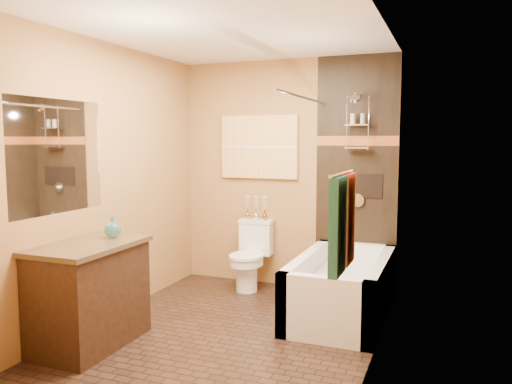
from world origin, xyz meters
The scene contains 23 objects.
floor centered at (0.00, 0.00, 0.00)m, with size 3.00×3.00×0.00m, color black.
wall_left centered at (-1.20, 0.00, 1.25)m, with size 0.02×3.00×2.50m, color #A87141.
wall_right centered at (1.20, 0.00, 1.25)m, with size 0.02×3.00×2.50m, color #A87141.
wall_back centered at (0.00, 1.50, 1.25)m, with size 2.40×0.02×2.50m, color #A87141.
wall_front centered at (0.00, -1.50, 1.25)m, with size 2.40×0.02×2.50m, color #A87141.
ceiling centered at (0.00, 0.00, 2.50)m, with size 3.00×3.00×0.00m, color silver.
alcove_tile_back centered at (0.78, 1.49, 1.25)m, with size 0.85×0.01×2.50m, color black.
alcove_tile_right centered at (1.19, 0.75, 1.25)m, with size 0.01×1.50×2.50m, color black.
mosaic_band_back centered at (0.78, 1.48, 1.62)m, with size 0.85×0.01×0.10m, color #9A3D1C.
mosaic_band_right centered at (1.18, 0.75, 1.62)m, with size 0.01×1.50×0.10m, color #9A3D1C.
alcove_niche centered at (0.80, 1.48, 1.15)m, with size 0.50×0.01×0.25m, color black.
shower_fixtures centered at (0.80, 1.38, 1.67)m, with size 0.24×0.33×1.16m.
curtain_rod centered at (0.40, 0.75, 2.02)m, with size 0.03×0.03×1.55m, color silver.
towel_bar centered at (1.15, -1.05, 1.45)m, with size 0.02×0.02×0.55m, color silver.
towel_teal centered at (1.16, -1.18, 1.18)m, with size 0.05×0.22×0.52m, color #1D6062.
towel_rust centered at (1.16, -0.92, 1.18)m, with size 0.05×0.22×0.52m, color #96381B.
sunset_painting centered at (-0.31, 1.48, 1.55)m, with size 0.90×0.04×0.70m, color gold.
vanity_mirror centered at (-1.19, -0.65, 1.50)m, with size 0.01×1.00×0.90m, color white.
bathtub centered at (0.80, 0.75, 0.22)m, with size 0.80×1.50×0.55m.
toilet centered at (-0.31, 1.22, 0.37)m, with size 0.39×0.56×0.74m.
vanity centered at (-0.92, -0.65, 0.41)m, with size 0.58×0.94×0.82m.
teal_bottle centered at (-0.87, -0.41, 0.91)m, with size 0.14×0.14×0.22m, color #296D7C, non-canonical shape.
bud_vases centered at (-0.31, 1.39, 0.88)m, with size 0.26×0.05×0.26m.
Camera 1 is at (1.71, -3.74, 1.63)m, focal length 35.00 mm.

